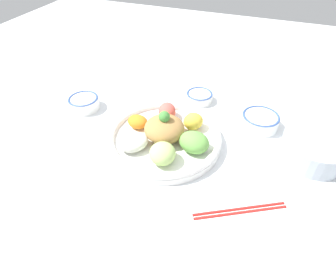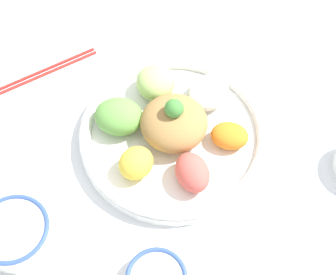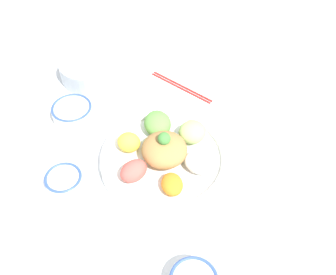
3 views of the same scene
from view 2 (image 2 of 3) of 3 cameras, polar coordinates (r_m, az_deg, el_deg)
The scene contains 4 objects.
ground_plane at distance 0.80m, azimuth 2.63°, elevation -2.40°, with size 2.40×2.40×0.00m, color white.
salad_platter at distance 0.80m, azimuth 0.53°, elevation 0.98°, with size 0.32×0.32×0.11m.
sauce_bowl_red at distance 0.75m, azimuth -18.18°, elevation -10.96°, with size 0.11×0.11×0.04m.
chopsticks_pair_near at distance 0.94m, azimuth -14.92°, elevation 7.78°, with size 0.12×0.20×0.01m.
Camera 2 is at (-0.39, 0.05, 0.70)m, focal length 50.00 mm.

